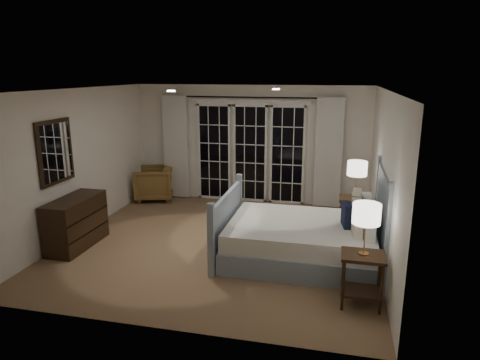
% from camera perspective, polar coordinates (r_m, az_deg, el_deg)
% --- Properties ---
extents(floor, '(5.00, 5.00, 0.00)m').
position_cam_1_polar(floor, '(7.19, -2.68, -8.38)').
color(floor, '#8C644B').
rests_on(floor, ground).
extents(ceiling, '(5.00, 5.00, 0.00)m').
position_cam_1_polar(ceiling, '(6.64, -2.94, 11.95)').
color(ceiling, white).
rests_on(ceiling, wall_back).
extents(wall_left, '(0.02, 5.00, 2.50)m').
position_cam_1_polar(wall_left, '(7.85, -20.68, 2.20)').
color(wall_left, white).
rests_on(wall_left, floor).
extents(wall_right, '(0.02, 5.00, 2.50)m').
position_cam_1_polar(wall_right, '(6.60, 18.59, 0.22)').
color(wall_right, white).
rests_on(wall_right, floor).
extents(wall_back, '(5.00, 0.02, 2.50)m').
position_cam_1_polar(wall_back, '(9.19, 1.41, 4.77)').
color(wall_back, white).
rests_on(wall_back, floor).
extents(wall_front, '(5.00, 0.02, 2.50)m').
position_cam_1_polar(wall_front, '(4.54, -11.36, -5.52)').
color(wall_front, white).
rests_on(wall_front, floor).
extents(french_doors, '(2.50, 0.04, 2.20)m').
position_cam_1_polar(french_doors, '(9.18, 1.35, 3.74)').
color(french_doors, black).
rests_on(french_doors, wall_back).
extents(curtain_rod, '(3.50, 0.03, 0.03)m').
position_cam_1_polar(curtain_rod, '(8.98, 1.32, 10.97)').
color(curtain_rod, black).
rests_on(curtain_rod, wall_back).
extents(curtain_left, '(0.55, 0.10, 2.25)m').
position_cam_1_polar(curtain_left, '(9.56, -8.51, 4.38)').
color(curtain_left, silver).
rests_on(curtain_left, curtain_rod).
extents(curtain_right, '(0.55, 0.10, 2.25)m').
position_cam_1_polar(curtain_right, '(8.91, 11.72, 3.52)').
color(curtain_right, silver).
rests_on(curtain_right, curtain_rod).
extents(downlight_a, '(0.12, 0.12, 0.01)m').
position_cam_1_polar(downlight_a, '(7.06, 4.82, 11.98)').
color(downlight_a, white).
rests_on(downlight_a, ceiling).
extents(downlight_b, '(0.12, 0.12, 0.01)m').
position_cam_1_polar(downlight_b, '(6.46, -9.17, 11.64)').
color(downlight_b, white).
rests_on(downlight_b, ceiling).
extents(bed, '(2.35, 1.70, 1.38)m').
position_cam_1_polar(bed, '(6.55, 8.63, -7.64)').
color(bed, '#84949F').
rests_on(bed, floor).
extents(nightstand_left, '(0.51, 0.41, 0.67)m').
position_cam_1_polar(nightstand_left, '(5.43, 15.97, -11.69)').
color(nightstand_left, '#311D10').
rests_on(nightstand_left, floor).
extents(nightstand_right, '(0.53, 0.42, 0.69)m').
position_cam_1_polar(nightstand_right, '(7.57, 15.00, -4.00)').
color(nightstand_right, '#311D10').
rests_on(nightstand_right, floor).
extents(lamp_left, '(0.33, 0.33, 0.63)m').
position_cam_1_polar(lamp_left, '(5.16, 16.52, -4.39)').
color(lamp_left, tan).
rests_on(lamp_left, nightstand_left).
extents(lamp_right, '(0.33, 0.33, 0.63)m').
position_cam_1_polar(lamp_right, '(7.38, 15.36, 1.45)').
color(lamp_right, tan).
rests_on(lamp_right, nightstand_right).
extents(armchair, '(1.00, 0.99, 0.74)m').
position_cam_1_polar(armchair, '(9.64, -11.40, -0.42)').
color(armchair, brown).
rests_on(armchair, floor).
extents(dresser, '(0.49, 1.15, 0.81)m').
position_cam_1_polar(dresser, '(7.41, -21.04, -5.30)').
color(dresser, '#311D10').
rests_on(dresser, floor).
extents(mirror, '(0.05, 0.85, 1.00)m').
position_cam_1_polar(mirror, '(7.26, -23.39, 3.45)').
color(mirror, '#311D10').
rests_on(mirror, wall_left).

